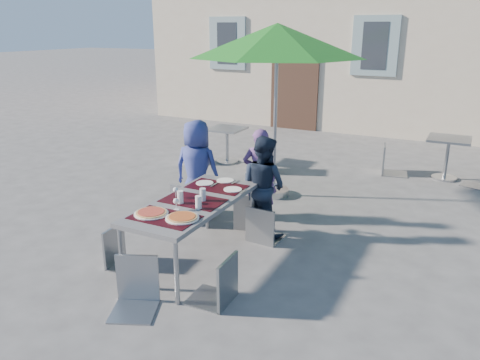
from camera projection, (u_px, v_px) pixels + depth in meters
The scene contains 21 objects.
ground at pixel (228, 262), 5.49m from camera, with size 90.00×90.00×0.00m, color #4D4D50.
dining_table at pixel (193, 205), 5.33m from camera, with size 0.80×1.85×0.76m.
pizza_near_left at pixel (151, 213), 4.91m from camera, with size 0.36×0.36×0.03m.
pizza_near_right at pixel (182, 217), 4.80m from camera, with size 0.35×0.35×0.03m.
glassware at pixel (190, 198), 5.18m from camera, with size 0.48×0.43×0.15m.
place_settings at pixel (221, 184), 5.83m from camera, with size 0.69×0.49×0.01m.
child_0 at pixel (197, 169), 6.65m from camera, with size 0.69×0.45×1.41m, color navy.
child_1 at pixel (260, 175), 6.53m from camera, with size 0.48×0.32×1.32m, color #583873.
child_2 at pixel (263, 186), 6.07m from camera, with size 0.65×0.37×1.33m, color #172134.
chair_0 at pixel (188, 180), 6.48m from camera, with size 0.49×0.50×1.02m.
chair_1 at pixel (250, 190), 6.26m from camera, with size 0.52×0.52×0.95m.
chair_2 at pixel (264, 203), 5.86m from camera, with size 0.42×0.43×0.91m.
chair_3 at pixel (119, 225), 5.27m from camera, with size 0.42×0.41×0.87m.
chair_4 at pixel (218, 252), 4.53m from camera, with size 0.44×0.43×0.94m.
chair_5 at pixel (133, 255), 4.45m from camera, with size 0.56×0.57×0.96m.
patio_umbrella at pixel (277, 42), 6.94m from camera, with size 2.69×2.69×2.69m.
cafe_table_0 at pixel (227, 140), 9.41m from camera, with size 0.66×0.66×0.71m.
bg_chair_l_0 at pixel (192, 138), 9.38m from camera, with size 0.49×0.49×0.87m.
bg_chair_r_0 at pixel (265, 140), 8.78m from camera, with size 0.56×0.56×1.02m.
cafe_table_1 at pixel (448, 151), 8.34m from camera, with size 0.71×0.71×0.76m.
bg_chair_l_1 at pixel (391, 142), 8.63m from camera, with size 0.53×0.53×1.03m.
Camera 1 is at (2.34, -4.33, 2.63)m, focal length 35.00 mm.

